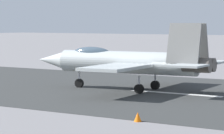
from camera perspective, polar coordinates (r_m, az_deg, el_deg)
name	(u,v)px	position (r m, az deg, el deg)	size (l,w,h in m)	color
ground_plane	(171,93)	(48.25, 5.59, -2.49)	(400.00, 400.00, 0.00)	slate
runway_strip	(171,93)	(48.24, 5.61, -2.48)	(240.00, 26.00, 0.02)	#323433
fighter_jet	(128,62)	(49.78, 1.54, 0.51)	(16.67, 14.71, 5.59)	#AEB5B6
marker_cone_near	(138,117)	(34.45, 2.45, -4.74)	(0.44, 0.44, 0.55)	orange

